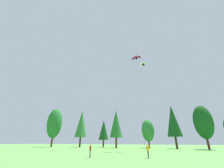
{
  "coord_description": "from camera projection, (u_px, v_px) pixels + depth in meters",
  "views": [
    {
      "loc": [
        8.19,
        4.41,
        1.92
      ],
      "look_at": [
        0.37,
        24.99,
        10.84
      ],
      "focal_mm": 22.93,
      "sensor_mm": 36.0,
      "label": 1
    }
  ],
  "objects": [
    {
      "name": "kite_flyer_near",
      "position": [
        90.0,
        149.0,
        18.78
      ],
      "size": [
        0.42,
        0.59,
        1.69
      ],
      "color": "navy",
      "rests_on": "ground_plane"
    },
    {
      "name": "parafoil_kite_mid_magenta",
      "position": [
        136.0,
        58.0,
        42.97
      ],
      "size": [
        4.6,
        17.48,
        24.45
      ],
      "color": "#D12893"
    },
    {
      "name": "treeline_tree_b",
      "position": [
        81.0,
        124.0,
        57.84
      ],
      "size": [
        4.68,
        4.68,
        14.0
      ],
      "color": "#472D19",
      "rests_on": "ground_plane"
    },
    {
      "name": "treeline_tree_c",
      "position": [
        104.0,
        130.0,
        55.48
      ],
      "size": [
        3.8,
        3.8,
        10.01
      ],
      "color": "#472D19",
      "rests_on": "ground_plane"
    },
    {
      "name": "kite_flyer_mid",
      "position": [
        148.0,
        150.0,
        18.05
      ],
      "size": [
        0.59,
        0.62,
        1.69
      ],
      "color": "#4C4C51",
      "rests_on": "ground_plane"
    },
    {
      "name": "parafoil_kite_high_white",
      "position": [
        143.0,
        64.0,
        39.73
      ],
      "size": [
        7.14,
        18.18,
        21.36
      ],
      "color": "white"
    },
    {
      "name": "treeline_tree_e",
      "position": [
        148.0,
        130.0,
        49.29
      ],
      "size": [
        4.29,
        4.29,
        9.22
      ],
      "color": "#472D19",
      "rests_on": "ground_plane"
    },
    {
      "name": "treeline_tree_f",
      "position": [
        173.0,
        121.0,
        45.32
      ],
      "size": [
        4.47,
        4.47,
        13.04
      ],
      "color": "#472D19",
      "rests_on": "ground_plane"
    },
    {
      "name": "treeline_tree_d",
      "position": [
        116.0,
        123.0,
        50.86
      ],
      "size": [
        4.41,
        4.41,
        12.76
      ],
      "color": "#472D19",
      "rests_on": "ground_plane"
    },
    {
      "name": "treeline_tree_a",
      "position": [
        55.0,
        123.0,
        59.1
      ],
      "size": [
        5.85,
        5.85,
        14.98
      ],
      "color": "#472D19",
      "rests_on": "ground_plane"
    },
    {
      "name": "treeline_tree_g",
      "position": [
        203.0,
        122.0,
        40.58
      ],
      "size": [
        5.01,
        5.01,
        11.87
      ],
      "color": "#472D19",
      "rests_on": "ground_plane"
    }
  ]
}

